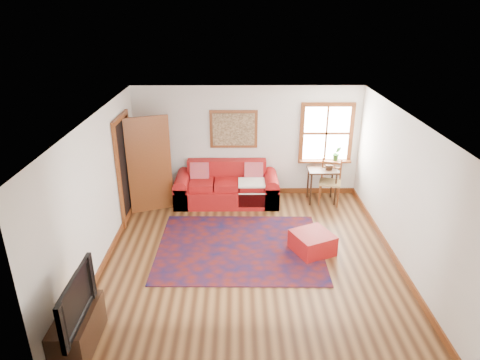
{
  "coord_description": "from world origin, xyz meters",
  "views": [
    {
      "loc": [
        -0.23,
        -6.37,
        4.14
      ],
      "look_at": [
        -0.18,
        0.6,
        1.23
      ],
      "focal_mm": 32.0,
      "sensor_mm": 36.0,
      "label": 1
    }
  ],
  "objects_px": {
    "red_ottoman": "(312,243)",
    "ladder_back_chair": "(330,180)",
    "red_leather_sofa": "(227,189)",
    "media_cabinet": "(78,330)",
    "side_table": "(322,175)"
  },
  "relations": [
    {
      "from": "red_ottoman",
      "to": "ladder_back_chair",
      "type": "relative_size",
      "value": 0.66
    },
    {
      "from": "red_leather_sofa",
      "to": "media_cabinet",
      "type": "distance_m",
      "value": 4.73
    },
    {
      "from": "media_cabinet",
      "to": "ladder_back_chair",
      "type": "bearing_deg",
      "value": 46.54
    },
    {
      "from": "red_leather_sofa",
      "to": "red_ottoman",
      "type": "bearing_deg",
      "value": -53.55
    },
    {
      "from": "side_table",
      "to": "ladder_back_chair",
      "type": "height_order",
      "value": "ladder_back_chair"
    },
    {
      "from": "media_cabinet",
      "to": "red_leather_sofa",
      "type": "bearing_deg",
      "value": 67.42
    },
    {
      "from": "red_ottoman",
      "to": "ladder_back_chair",
      "type": "bearing_deg",
      "value": 45.96
    },
    {
      "from": "red_leather_sofa",
      "to": "ladder_back_chair",
      "type": "distance_m",
      "value": 2.29
    },
    {
      "from": "side_table",
      "to": "media_cabinet",
      "type": "relative_size",
      "value": 0.8
    },
    {
      "from": "side_table",
      "to": "media_cabinet",
      "type": "height_order",
      "value": "side_table"
    },
    {
      "from": "red_leather_sofa",
      "to": "red_ottoman",
      "type": "relative_size",
      "value": 3.53
    },
    {
      "from": "red_leather_sofa",
      "to": "media_cabinet",
      "type": "height_order",
      "value": "red_leather_sofa"
    },
    {
      "from": "side_table",
      "to": "red_ottoman",
      "type": "bearing_deg",
      "value": -104.27
    },
    {
      "from": "side_table",
      "to": "ladder_back_chair",
      "type": "bearing_deg",
      "value": -11.97
    },
    {
      "from": "media_cabinet",
      "to": "side_table",
      "type": "bearing_deg",
      "value": 48.06
    }
  ]
}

